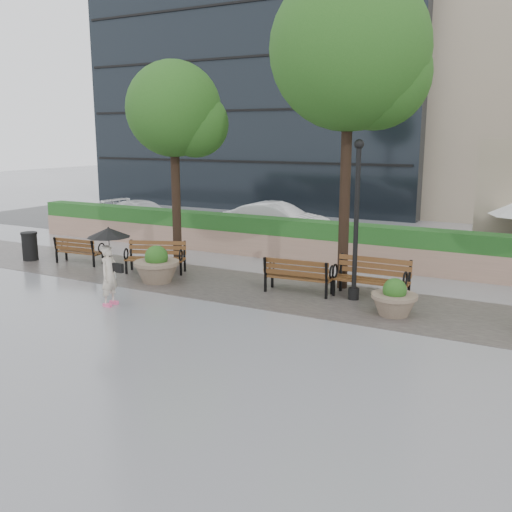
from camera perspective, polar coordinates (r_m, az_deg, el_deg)
The scene contains 17 objects.
ground at distance 13.08m, azimuth -5.95°, elevation -6.42°, with size 100.00×100.00×0.00m, color gray.
cobble_strip at distance 15.53m, azimuth 0.28°, elevation -3.34°, with size 28.00×3.20×0.01m, color #383330.
hedge_wall at distance 18.92m, azimuth 5.98°, elevation 1.44°, with size 24.00×0.80×1.35m.
asphalt_street at distance 22.74m, azimuth 9.79°, elevation 1.42°, with size 40.00×7.00×0.00m, color black.
bench_0 at distance 19.42m, azimuth -17.24°, elevation -0.00°, with size 1.64×0.76×0.86m.
bench_1 at distance 17.57m, azimuth -9.99°, elevation -0.77°, with size 1.90×1.31×0.95m.
bench_2 at distance 15.13m, azimuth 4.24°, elevation -2.70°, with size 1.83×0.85×0.95m.
bench_3 at distance 14.94m, azimuth 11.43°, elevation -3.02°, with size 1.93×0.79×1.03m.
planter_left at distance 16.42m, azimuth -9.89°, elevation -1.19°, with size 1.27×1.27×1.07m.
planter_right at distance 13.62m, azimuth 13.65°, elevation -4.41°, with size 1.06×1.06×0.89m.
trash_bin at distance 20.47m, azimuth -21.68°, elevation 0.84°, with size 0.54×0.54×0.90m, color black.
lamppost at distance 14.42m, azimuth 9.96°, elevation 2.46°, with size 0.28×0.28×4.02m.
tree_0 at distance 18.31m, azimuth -7.70°, elevation 13.93°, with size 3.10×2.94×6.38m.
tree_1 at distance 15.47m, azimuth 9.98°, elevation 19.08°, with size 4.08×4.08×8.27m.
car_left at distance 26.01m, azimuth -11.20°, elevation 4.05°, with size 1.72×4.23×1.23m, color white.
car_right at distance 23.20m, azimuth 2.09°, elevation 3.58°, with size 1.51×4.33×1.43m, color white.
pedestrian at distance 14.31m, azimuth -14.47°, elevation -0.26°, with size 1.05×1.05×1.92m.
Camera 1 is at (7.03, -10.22, 4.13)m, focal length 40.00 mm.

